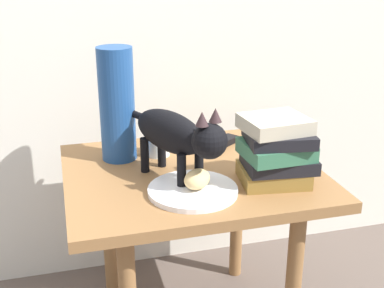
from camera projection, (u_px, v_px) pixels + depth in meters
name	position (u px, v px, depth m)	size (l,w,h in m)	color
side_table	(192.00, 195.00, 1.47)	(0.71, 0.60, 0.54)	olive
plate	(193.00, 190.00, 1.31)	(0.23, 0.23, 0.01)	white
bread_roll	(197.00, 179.00, 1.30)	(0.08, 0.06, 0.05)	#E0BC7A
cat	(177.00, 134.00, 1.33)	(0.24, 0.44, 0.23)	black
book_stack	(276.00, 151.00, 1.34)	(0.21, 0.18, 0.18)	olive
green_vase	(117.00, 105.00, 1.47)	(0.10, 0.10, 0.33)	navy
candle_jar	(158.00, 143.00, 1.54)	(0.07, 0.07, 0.08)	silver
tv_remote	(220.00, 144.00, 1.62)	(0.15, 0.04, 0.02)	black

